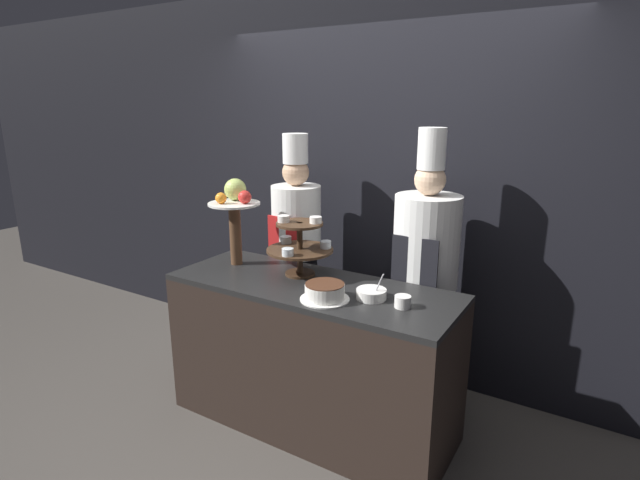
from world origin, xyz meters
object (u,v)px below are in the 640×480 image
object	(u,v)px
serving_bowl_near	(371,294)
chef_left	(296,244)
cake_round	(325,292)
tiered_stand	(300,244)
chef_center_left	(425,267)
fruit_pedestal	(235,207)
cup_white	(403,302)

from	to	relation	value
serving_bowl_near	chef_left	distance (m)	1.03
cake_round	tiered_stand	bearing A→B (deg)	141.54
serving_bowl_near	chef_center_left	world-z (taller)	chef_center_left
fruit_pedestal	chef_left	size ratio (longest dim) A/B	0.32
cake_round	cup_white	size ratio (longest dim) A/B	3.14
cake_round	serving_bowl_near	size ratio (longest dim) A/B	1.63
fruit_pedestal	cup_white	size ratio (longest dim) A/B	6.46
tiered_stand	cup_white	world-z (taller)	tiered_stand
fruit_pedestal	chef_left	bearing A→B (deg)	67.39
fruit_pedestal	chef_center_left	size ratio (longest dim) A/B	0.30
tiered_stand	chef_left	size ratio (longest dim) A/B	0.23
serving_bowl_near	chef_center_left	distance (m)	0.56
cake_round	serving_bowl_near	bearing A→B (deg)	34.98
fruit_pedestal	serving_bowl_near	distance (m)	1.12
fruit_pedestal	serving_bowl_near	bearing A→B (deg)	-6.16
tiered_stand	chef_center_left	world-z (taller)	chef_center_left
cup_white	serving_bowl_near	size ratio (longest dim) A/B	0.52
chef_center_left	serving_bowl_near	bearing A→B (deg)	-100.70
cup_white	chef_left	xyz separation A→B (m)	(-1.07, 0.58, 0.02)
serving_bowl_near	cake_round	bearing A→B (deg)	-145.02
tiered_stand	chef_left	world-z (taller)	chef_left
cup_white	chef_left	world-z (taller)	chef_left
chef_center_left	tiered_stand	bearing A→B (deg)	-147.09
fruit_pedestal	cake_round	size ratio (longest dim) A/B	2.06
fruit_pedestal	tiered_stand	bearing A→B (deg)	1.45
serving_bowl_near	chef_center_left	size ratio (longest dim) A/B	0.09
fruit_pedestal	chef_left	world-z (taller)	chef_left
cake_round	chef_left	world-z (taller)	chef_left
tiered_stand	cake_round	distance (m)	0.47
fruit_pedestal	chef_center_left	xyz separation A→B (m)	(1.16, 0.44, -0.34)
fruit_pedestal	chef_left	xyz separation A→B (m)	(0.18, 0.44, -0.33)
cake_round	cup_white	bearing A→B (deg)	16.93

